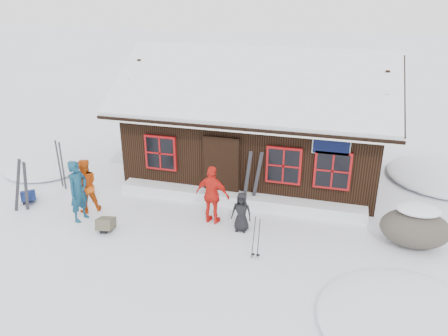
# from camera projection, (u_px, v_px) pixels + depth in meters

# --- Properties ---
(ground) EXTENTS (120.00, 120.00, 0.00)m
(ground) POSITION_uv_depth(u_px,v_px,m) (165.00, 233.00, 11.84)
(ground) COLOR white
(ground) RESTS_ON ground
(mountain_hut) EXTENTS (8.90, 6.09, 4.42)m
(mountain_hut) POSITION_uv_depth(u_px,v_px,m) (258.00, 129.00, 15.29)
(mountain_hut) COLOR black
(mountain_hut) RESTS_ON ground
(snow_drift) EXTENTS (7.60, 0.60, 0.35)m
(snow_drift) POSITION_uv_depth(u_px,v_px,m) (239.00, 199.00, 13.40)
(snow_drift) COLOR white
(snow_drift) RESTS_ON ground
(snow_mounds) EXTENTS (20.60, 13.20, 0.48)m
(snow_mounds) POSITION_uv_depth(u_px,v_px,m) (240.00, 210.00, 13.08)
(snow_mounds) COLOR white
(snow_mounds) RESTS_ON ground
(skier_teal) EXTENTS (0.53, 0.72, 1.80)m
(skier_teal) POSITION_uv_depth(u_px,v_px,m) (78.00, 191.00, 12.23)
(skier_teal) COLOR navy
(skier_teal) RESTS_ON ground
(skier_orange_left) EXTENTS (1.01, 0.99, 1.64)m
(skier_orange_left) POSITION_uv_depth(u_px,v_px,m) (85.00, 186.00, 12.74)
(skier_orange_left) COLOR #C94C0E
(skier_orange_left) RESTS_ON ground
(skier_orange_right) EXTENTS (1.04, 0.54, 1.70)m
(skier_orange_right) POSITION_uv_depth(u_px,v_px,m) (213.00, 195.00, 12.09)
(skier_orange_right) COLOR red
(skier_orange_right) RESTS_ON ground
(skier_crouched) EXTENTS (0.56, 0.37, 1.13)m
(skier_crouched) POSITION_uv_depth(u_px,v_px,m) (241.00, 212.00, 11.78)
(skier_crouched) COLOR black
(skier_crouched) RESTS_ON ground
(boulder) EXTENTS (1.73, 1.30, 1.01)m
(boulder) POSITION_uv_depth(u_px,v_px,m) (415.00, 227.00, 11.14)
(boulder) COLOR #544E43
(boulder) RESTS_ON ground
(ski_pair_left) EXTENTS (0.70, 0.19, 1.69)m
(ski_pair_left) POSITION_uv_depth(u_px,v_px,m) (22.00, 186.00, 12.74)
(ski_pair_left) COLOR black
(ski_pair_left) RESTS_ON ground
(ski_pair_mid) EXTENTS (0.35, 0.23, 1.67)m
(ski_pair_mid) POSITION_uv_depth(u_px,v_px,m) (61.00, 165.00, 14.30)
(ski_pair_mid) COLOR black
(ski_pair_mid) RESTS_ON ground
(ski_pair_right) EXTENTS (0.59, 0.29, 1.83)m
(ski_pair_right) POSITION_uv_depth(u_px,v_px,m) (252.00, 180.00, 12.99)
(ski_pair_right) COLOR black
(ski_pair_right) RESTS_ON ground
(ski_poles) EXTENTS (0.21, 0.10, 1.16)m
(ski_poles) POSITION_uv_depth(u_px,v_px,m) (256.00, 239.00, 10.58)
(ski_poles) COLOR black
(ski_poles) RESTS_ON ground
(backpack_blue) EXTENTS (0.67, 0.68, 0.30)m
(backpack_blue) POSITION_uv_depth(u_px,v_px,m) (29.00, 198.00, 13.52)
(backpack_blue) COLOR navy
(backpack_blue) RESTS_ON ground
(backpack_olive) EXTENTS (0.51, 0.62, 0.30)m
(backpack_olive) POSITION_uv_depth(u_px,v_px,m) (106.00, 226.00, 11.92)
(backpack_olive) COLOR #4E4A37
(backpack_olive) RESTS_ON ground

